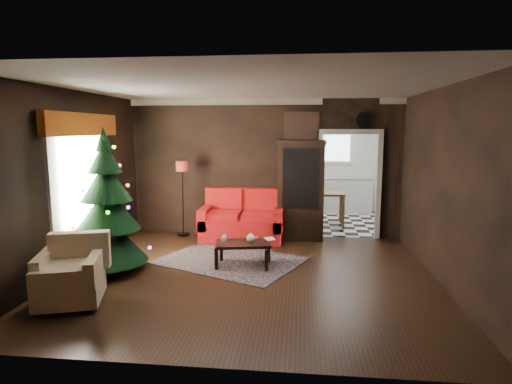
# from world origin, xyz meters

# --- Properties ---
(floor) EXTENTS (5.50, 5.50, 0.00)m
(floor) POSITION_xyz_m (0.00, 0.00, 0.00)
(floor) COLOR black
(floor) RESTS_ON ground
(ceiling) EXTENTS (5.50, 5.50, 0.00)m
(ceiling) POSITION_xyz_m (0.00, 0.00, 2.80)
(ceiling) COLOR white
(ceiling) RESTS_ON ground
(wall_back) EXTENTS (5.50, 0.00, 5.50)m
(wall_back) POSITION_xyz_m (0.00, 2.50, 1.40)
(wall_back) COLOR black
(wall_back) RESTS_ON ground
(wall_front) EXTENTS (5.50, 0.00, 5.50)m
(wall_front) POSITION_xyz_m (0.00, -2.50, 1.40)
(wall_front) COLOR black
(wall_front) RESTS_ON ground
(wall_left) EXTENTS (0.00, 5.50, 5.50)m
(wall_left) POSITION_xyz_m (-2.75, 0.00, 1.40)
(wall_left) COLOR black
(wall_left) RESTS_ON ground
(wall_right) EXTENTS (0.00, 5.50, 5.50)m
(wall_right) POSITION_xyz_m (2.75, 0.00, 1.40)
(wall_right) COLOR black
(wall_right) RESTS_ON ground
(doorway) EXTENTS (1.10, 0.10, 2.10)m
(doorway) POSITION_xyz_m (1.70, 2.50, 1.05)
(doorway) COLOR white
(doorway) RESTS_ON ground
(left_window) EXTENTS (0.05, 1.60, 1.40)m
(left_window) POSITION_xyz_m (-2.71, 0.20, 1.45)
(left_window) COLOR white
(left_window) RESTS_ON wall_left
(valance) EXTENTS (0.12, 2.10, 0.35)m
(valance) POSITION_xyz_m (-2.63, 0.20, 2.27)
(valance) COLOR #8E3B0E
(valance) RESTS_ON wall_left
(kitchen_floor) EXTENTS (3.00, 3.00, 0.00)m
(kitchen_floor) POSITION_xyz_m (1.70, 4.00, 0.00)
(kitchen_floor) COLOR white
(kitchen_floor) RESTS_ON ground
(kitchen_window) EXTENTS (0.70, 0.06, 0.70)m
(kitchen_window) POSITION_xyz_m (1.70, 5.45, 1.70)
(kitchen_window) COLOR white
(kitchen_window) RESTS_ON ground
(rug) EXTENTS (2.72, 2.41, 0.01)m
(rug) POSITION_xyz_m (-0.42, 0.69, 0.01)
(rug) COLOR #4E3C48
(rug) RESTS_ON ground
(loveseat) EXTENTS (1.70, 0.90, 1.00)m
(loveseat) POSITION_xyz_m (-0.40, 2.05, 0.50)
(loveseat) COLOR maroon
(loveseat) RESTS_ON ground
(curio_cabinet) EXTENTS (0.90, 0.45, 1.90)m
(curio_cabinet) POSITION_xyz_m (0.75, 2.27, 0.95)
(curio_cabinet) COLOR black
(curio_cabinet) RESTS_ON ground
(floor_lamp) EXTENTS (0.30, 0.30, 1.49)m
(floor_lamp) POSITION_xyz_m (-1.59, 2.01, 0.83)
(floor_lamp) COLOR black
(floor_lamp) RESTS_ON ground
(christmas_tree) EXTENTS (1.28, 1.28, 2.22)m
(christmas_tree) POSITION_xyz_m (-2.17, -0.07, 1.05)
(christmas_tree) COLOR black
(christmas_tree) RESTS_ON ground
(armchair) EXTENTS (0.99, 0.99, 0.81)m
(armchair) POSITION_xyz_m (-2.12, -1.28, 0.46)
(armchair) COLOR #C2AE91
(armchair) RESTS_ON ground
(coffee_table) EXTENTS (0.94, 0.66, 0.39)m
(coffee_table) POSITION_xyz_m (-0.16, 0.43, 0.21)
(coffee_table) COLOR black
(coffee_table) RESTS_ON rug
(teapot) EXTENTS (0.17, 0.17, 0.15)m
(teapot) POSITION_xyz_m (-0.04, 0.43, 0.47)
(teapot) COLOR beige
(teapot) RESTS_ON coffee_table
(cup_a) EXTENTS (0.09, 0.09, 0.06)m
(cup_a) POSITION_xyz_m (-0.50, 0.64, 0.43)
(cup_a) COLOR silver
(cup_a) RESTS_ON coffee_table
(cup_b) EXTENTS (0.09, 0.09, 0.07)m
(cup_b) POSITION_xyz_m (-0.48, 0.51, 0.43)
(cup_b) COLOR white
(cup_b) RESTS_ON coffee_table
(book) EXTENTS (0.14, 0.07, 0.20)m
(book) POSITION_xyz_m (0.19, 0.64, 0.50)
(book) COLOR tan
(book) RESTS_ON coffee_table
(wall_clock) EXTENTS (0.32, 0.32, 0.06)m
(wall_clock) POSITION_xyz_m (1.95, 2.45, 2.38)
(wall_clock) COLOR white
(wall_clock) RESTS_ON wall_back
(painting) EXTENTS (0.62, 0.05, 0.52)m
(painting) POSITION_xyz_m (0.75, 2.46, 2.25)
(painting) COLOR tan
(painting) RESTS_ON wall_back
(kitchen_counter) EXTENTS (1.80, 0.60, 0.90)m
(kitchen_counter) POSITION_xyz_m (1.70, 5.20, 0.45)
(kitchen_counter) COLOR white
(kitchen_counter) RESTS_ON ground
(kitchen_table) EXTENTS (0.70, 0.70, 0.75)m
(kitchen_table) POSITION_xyz_m (1.40, 3.70, 0.38)
(kitchen_table) COLOR brown
(kitchen_table) RESTS_ON ground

